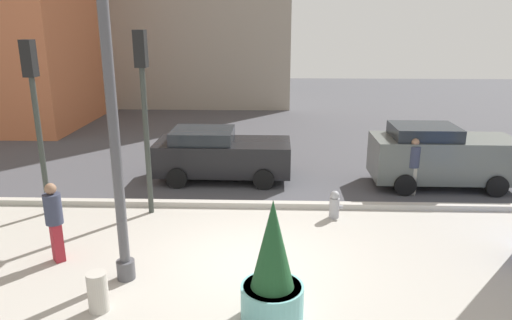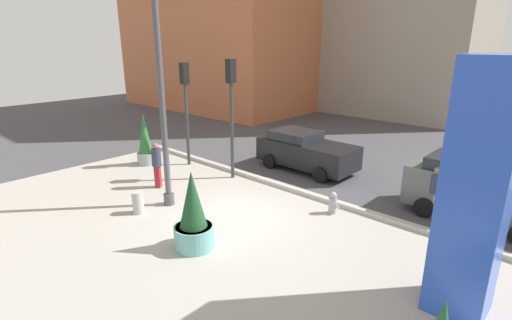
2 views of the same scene
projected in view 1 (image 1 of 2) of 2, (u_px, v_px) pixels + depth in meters
The scene contains 13 objects.
ground_plane at pixel (255, 196), 13.91m from camera, with size 60.00×60.00×0.00m, color #47474C.
plaza_pavement at pixel (242, 319), 8.16m from camera, with size 18.00×10.00×0.02m, color #ADA89E.
curb_strip at pixel (254, 204), 13.05m from camera, with size 18.00×0.24×0.16m, color #B7B2A8.
lamp_post at pixel (112, 114), 8.49m from camera, with size 0.44×0.44×6.89m.
potted_plant_near_right at pixel (272, 272), 7.91m from camera, with size 1.08×1.08×2.22m.
fire_hydrant at pixel (335, 205), 12.26m from camera, with size 0.36×0.26×0.75m.
concrete_bollard at pixel (98, 292), 8.29m from camera, with size 0.36×0.36×0.75m, color #B2ADA3.
traffic_light_corner at pixel (144, 94), 11.80m from camera, with size 0.28×0.42×4.77m.
traffic_light_far_side at pixel (35, 100), 11.82m from camera, with size 0.28×0.42×4.54m.
car_intersection at pixel (441, 156), 14.51m from camera, with size 4.31×2.03×1.93m.
car_curb_east at pixel (221, 154), 15.19m from camera, with size 4.33×2.12×1.65m.
pedestrian_on_sidewalk at pixel (413, 163), 13.81m from camera, with size 0.48×0.48×1.71m.
pedestrian_by_curb at pixel (54, 218), 9.87m from camera, with size 0.51×0.51×1.77m.
Camera 1 is at (0.48, -9.03, 4.96)m, focal length 32.99 mm.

